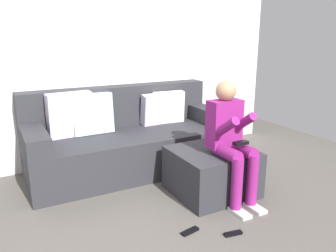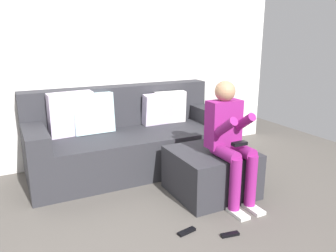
% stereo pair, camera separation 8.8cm
% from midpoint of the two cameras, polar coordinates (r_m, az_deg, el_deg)
% --- Properties ---
extents(wall_back, '(5.10, 0.10, 2.69)m').
position_cam_midpoint_polar(wall_back, '(4.10, -14.02, 12.38)').
color(wall_back, silver).
rests_on(wall_back, ground_plane).
extents(couch_sectional, '(2.28, 0.95, 0.93)m').
position_cam_midpoint_polar(couch_sectional, '(3.92, -7.61, -2.11)').
color(couch_sectional, '#2D2D33').
rests_on(couch_sectional, ground_plane).
extents(ottoman, '(0.75, 0.70, 0.44)m').
position_cam_midpoint_polar(ottoman, '(3.35, 6.69, -7.69)').
color(ottoman, '#2D2D33').
rests_on(ottoman, ground_plane).
extents(person_seated, '(0.32, 0.59, 1.12)m').
position_cam_midpoint_polar(person_seated, '(3.10, 9.86, -1.77)').
color(person_seated, '#8C1E72').
rests_on(person_seated, ground_plane).
extents(remote_near_ottoman, '(0.15, 0.07, 0.02)m').
position_cam_midpoint_polar(remote_near_ottoman, '(2.81, 10.10, -17.58)').
color(remote_near_ottoman, black).
rests_on(remote_near_ottoman, ground_plane).
extents(remote_by_storage_bin, '(0.16, 0.08, 0.02)m').
position_cam_midpoint_polar(remote_by_storage_bin, '(2.80, 2.81, -17.47)').
color(remote_by_storage_bin, black).
rests_on(remote_by_storage_bin, ground_plane).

